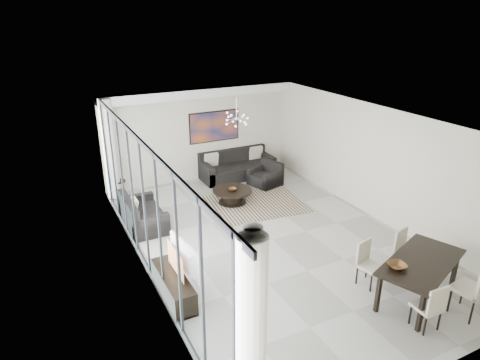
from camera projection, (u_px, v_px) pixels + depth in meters
room_shell at (291, 180)px, 9.75m from camera, size 6.00×9.00×2.90m
window_wall at (149, 207)px, 8.36m from camera, size 0.37×8.95×2.90m
soffit at (200, 93)px, 12.63m from camera, size 5.98×0.40×0.26m
painting at (214, 127)px, 13.40m from camera, size 1.68×0.04×0.98m
chandelier at (236, 119)px, 11.42m from camera, size 0.66×0.66×0.71m
rug at (254, 204)px, 11.93m from camera, size 2.84×2.29×0.01m
coffee_table at (232, 195)px, 11.97m from camera, size 1.11×1.11×0.39m
bowl_coffee at (233, 189)px, 11.84m from camera, size 0.27×0.27×0.08m
sofa_main at (237, 168)px, 13.82m from camera, size 2.36×0.96×0.86m
loveseat at (142, 216)px, 10.64m from camera, size 0.88×1.57×0.78m
armchair at (266, 177)px, 13.20m from camera, size 1.00×1.03×0.71m
side_table at (120, 186)px, 12.30m from camera, size 0.36×0.36×0.50m
tv_console at (173, 286)px, 8.02m from camera, size 0.42×1.49×0.47m
television at (180, 259)px, 7.87m from camera, size 0.30×1.11×0.63m
dining_table at (421, 265)px, 7.79m from camera, size 2.16×1.60×0.81m
dining_chair_sw at (432, 305)px, 7.07m from camera, size 0.42×0.42×0.89m
dining_chair_se at (478, 286)px, 7.32m from camera, size 0.57×0.57×1.12m
dining_chair_nw at (367, 260)px, 8.33m from camera, size 0.50×0.50×0.90m
dining_chair_ne at (404, 247)px, 8.76m from camera, size 0.50×0.50×0.90m
bowl_dining at (397, 266)px, 7.54m from camera, size 0.37×0.37×0.08m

